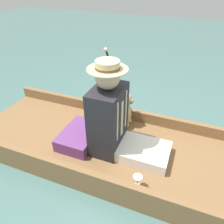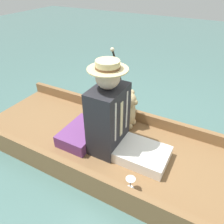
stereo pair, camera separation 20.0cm
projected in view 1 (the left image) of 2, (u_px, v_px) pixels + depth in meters
name	position (u px, v px, depth m)	size (l,w,h in m)	color
ground_plane	(124.00, 157.00, 2.32)	(16.00, 16.00, 0.00)	#476B66
punt_boat	(124.00, 151.00, 2.27)	(1.10, 3.33, 0.27)	brown
seat_cushion	(80.00, 136.00, 2.29)	(0.49, 0.34, 0.13)	#6B3875
seated_person	(115.00, 120.00, 2.04)	(0.41, 0.79, 0.92)	white
teddy_bear	(125.00, 110.00, 2.45)	(0.31, 0.18, 0.45)	tan
wine_glass	(138.00, 179.00, 1.79)	(0.08, 0.08, 0.13)	silver
walking_cane	(116.00, 81.00, 2.39)	(0.04, 0.31, 0.86)	black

